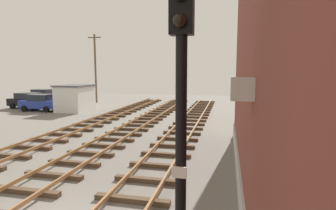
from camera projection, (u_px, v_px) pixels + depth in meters
The scene contains 6 objects.
signal_mast at pixel (181, 106), 4.14m from camera, with size 0.36×0.40×5.79m.
control_hut at pixel (75, 98), 27.95m from camera, with size 3.00×3.80×2.76m.
parked_car_blue at pixel (41, 102), 28.10m from camera, with size 4.20×2.04×1.76m.
parked_car_black at pixel (28, 100), 30.11m from camera, with size 4.20×2.04×1.76m.
parked_car_red at pixel (42, 96), 36.04m from camera, with size 4.20×2.04×1.76m.
utility_pole_far at pixel (95, 67), 35.31m from camera, with size 1.80×0.24×8.97m.
Camera 1 is at (4.30, -5.18, 4.15)m, focal length 28.41 mm.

